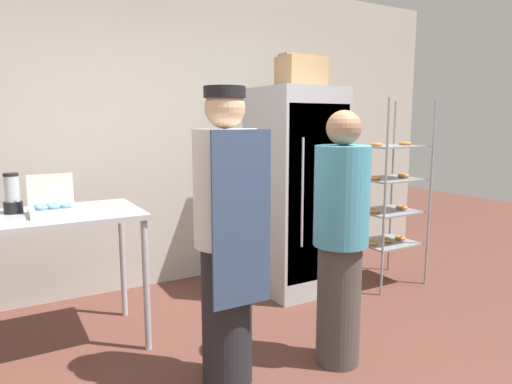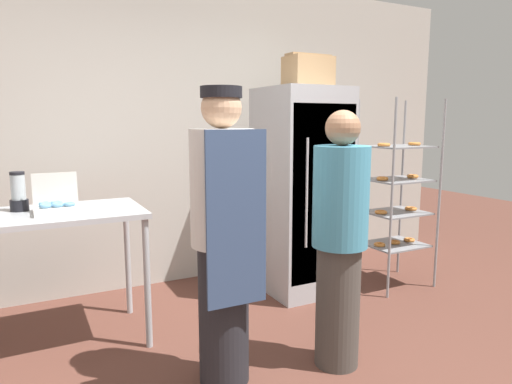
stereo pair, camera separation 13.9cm
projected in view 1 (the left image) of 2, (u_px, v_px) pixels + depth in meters
name	position (u px, v px, depth m)	size (l,w,h in m)	color
back_wall	(164.00, 132.00, 4.22)	(6.40, 0.12, 2.84)	#B7B2A8
refrigerator	(295.00, 191.00, 4.08)	(0.67, 0.75, 1.81)	#ADAFB5
baking_rack	(389.00, 195.00, 4.24)	(0.59, 0.49, 1.72)	#93969B
prep_counter	(54.00, 230.00, 2.97)	(1.09, 0.71, 0.93)	#ADAFB5
donut_box	(53.00, 208.00, 2.89)	(0.28, 0.21, 0.25)	silver
blender_pitcher	(12.00, 195.00, 2.94)	(0.11, 0.11, 0.26)	black
cardboard_storage_box	(301.00, 72.00, 4.05)	(0.40, 0.28, 0.30)	tan
person_baker	(227.00, 235.00, 2.57)	(0.36, 0.38, 1.71)	#232328
person_customer	(340.00, 238.00, 2.79)	(0.34, 0.34, 1.59)	#47423D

